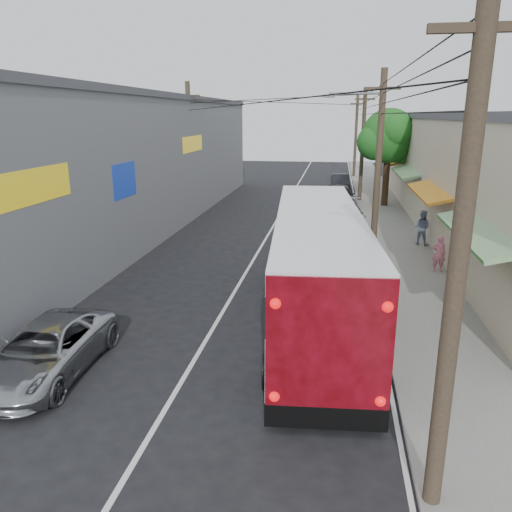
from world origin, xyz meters
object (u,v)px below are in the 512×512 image
(parked_suv, at_px, (341,220))
(coach_bus, at_px, (317,266))
(pedestrian_near, at_px, (439,254))
(pedestrian_far, at_px, (422,227))
(parked_car_mid, at_px, (341,196))
(parked_car_far, at_px, (340,182))
(jeepney, at_px, (46,350))

(parked_suv, bearing_deg, coach_bus, -93.81)
(pedestrian_near, height_order, pedestrian_far, pedestrian_far)
(pedestrian_far, bearing_deg, parked_car_mid, -43.26)
(parked_car_mid, height_order, parked_car_far, parked_car_mid)
(coach_bus, relative_size, parked_car_mid, 2.71)
(pedestrian_near, bearing_deg, parked_suv, -51.99)
(jeepney, distance_m, pedestrian_near, 14.74)
(parked_car_far, bearing_deg, coach_bus, -95.46)
(parked_car_mid, bearing_deg, pedestrian_near, -80.95)
(jeepney, xyz_separation_m, pedestrian_far, (10.96, 14.18, 0.33))
(parked_car_mid, bearing_deg, pedestrian_far, -75.46)
(coach_bus, xyz_separation_m, parked_suv, (0.81, 11.42, -0.88))
(parked_car_mid, relative_size, pedestrian_near, 3.00)
(parked_suv, xyz_separation_m, pedestrian_near, (3.80, -6.03, -0.02))
(parked_car_mid, height_order, pedestrian_far, pedestrian_far)
(jeepney, relative_size, parked_car_mid, 1.03)
(pedestrian_near, xyz_separation_m, pedestrian_far, (0.00, 4.33, 0.10))
(jeepney, relative_size, pedestrian_near, 3.09)
(parked_car_mid, bearing_deg, parked_suv, -95.28)
(jeepney, height_order, parked_car_mid, parked_car_mid)
(parked_car_far, xyz_separation_m, pedestrian_near, (3.80, -22.91, 0.20))
(pedestrian_far, bearing_deg, jeepney, 79.21)
(jeepney, height_order, parked_suv, parked_suv)
(parked_car_mid, bearing_deg, jeepney, -111.44)
(parked_suv, relative_size, parked_car_far, 1.52)
(parked_suv, height_order, parked_car_mid, parked_suv)
(parked_suv, distance_m, pedestrian_near, 7.12)
(parked_suv, bearing_deg, parked_car_mid, 90.24)
(parked_car_far, height_order, pedestrian_far, pedestrian_far)
(parked_car_mid, relative_size, pedestrian_far, 2.63)
(parked_suv, xyz_separation_m, parked_car_far, (0.00, 16.89, -0.22))
(coach_bus, xyz_separation_m, pedestrian_far, (4.61, 9.73, -0.80))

